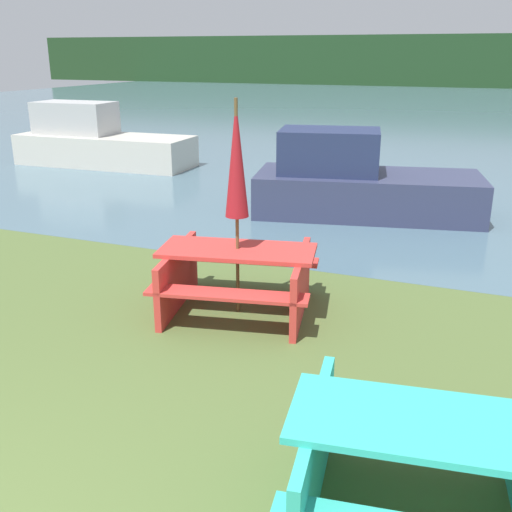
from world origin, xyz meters
name	(u,v)px	position (x,y,z in m)	size (l,w,h in m)	color
water	(439,108)	(0.00, 31.04, 0.00)	(60.00, 50.00, 0.00)	slate
far_treeline	(467,61)	(0.00, 51.04, 2.00)	(80.00, 1.60, 4.00)	#1E3D1E
picnic_table_teal	(421,466)	(2.61, 1.98, 0.45)	(1.70, 1.57, 0.76)	#33B7A8
picnic_table_red	(238,274)	(0.37, 4.52, 0.43)	(1.89, 1.68, 0.72)	red
umbrella_crimson	(237,161)	(0.37, 4.52, 1.66)	(0.24, 0.24, 2.28)	brown
boat	(358,184)	(0.67, 9.11, 0.53)	(4.06, 2.34, 1.46)	#333856
boat_second	(98,142)	(-6.42, 11.48, 0.56)	(4.49, 1.61, 1.53)	beige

